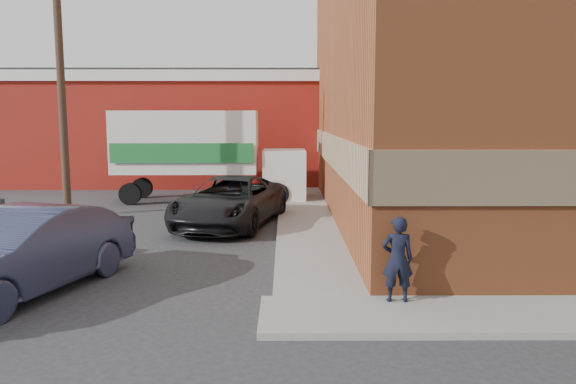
% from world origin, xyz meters
% --- Properties ---
extents(ground, '(90.00, 90.00, 0.00)m').
position_xyz_m(ground, '(0.00, 0.00, 0.00)').
color(ground, '#28282B').
rests_on(ground, ground).
extents(brick_building, '(14.25, 18.25, 9.36)m').
position_xyz_m(brick_building, '(8.50, 9.00, 4.68)').
color(brick_building, '#9C4D28').
rests_on(brick_building, ground).
extents(sidewalk_west, '(1.80, 18.00, 0.12)m').
position_xyz_m(sidewalk_west, '(0.60, 9.00, 0.06)').
color(sidewalk_west, gray).
rests_on(sidewalk_west, ground).
extents(warehouse, '(16.30, 8.30, 5.60)m').
position_xyz_m(warehouse, '(-6.00, 20.00, 2.81)').
color(warehouse, maroon).
rests_on(warehouse, ground).
extents(utility_pole, '(2.00, 0.26, 9.00)m').
position_xyz_m(utility_pole, '(-7.50, 9.00, 4.75)').
color(utility_pole, '#443022').
rests_on(utility_pole, ground).
extents(man, '(0.57, 0.38, 1.53)m').
position_xyz_m(man, '(1.92, -0.30, 0.89)').
color(man, black).
rests_on(man, sidewalk_south).
extents(sedan, '(3.19, 5.28, 1.64)m').
position_xyz_m(sedan, '(-5.07, 0.50, 0.82)').
color(sedan, '#333855').
rests_on(sedan, ground).
extents(suv_a, '(3.71, 5.93, 1.53)m').
position_xyz_m(suv_a, '(-1.78, 7.33, 0.76)').
color(suv_a, black).
rests_on(suv_a, ground).
extents(box_truck, '(7.34, 2.32, 3.62)m').
position_xyz_m(box_truck, '(-3.29, 12.53, 2.09)').
color(box_truck, white).
rests_on(box_truck, ground).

